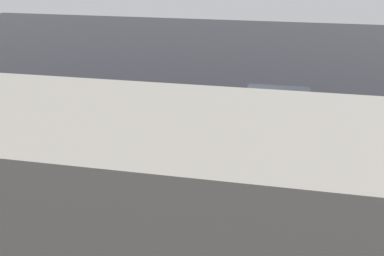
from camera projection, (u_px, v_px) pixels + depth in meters
ground_plane at (241, 149)px, 16.09m from camera, size 60.00×60.00×0.00m
kerb_strip at (227, 211)px, 12.30m from camera, size 24.00×3.20×0.04m
moving_hatchback at (270, 117)px, 16.35m from camera, size 3.91×1.72×2.06m
fire_hydrant at (120, 157)px, 14.57m from camera, size 0.42×0.31×0.80m
pedestrian at (87, 139)px, 14.59m from camera, size 0.25×0.57×1.62m
metal_railing at (301, 218)px, 10.79m from camera, size 8.51×0.04×1.05m
sign_post at (74, 149)px, 12.51m from camera, size 0.07×0.44×2.40m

